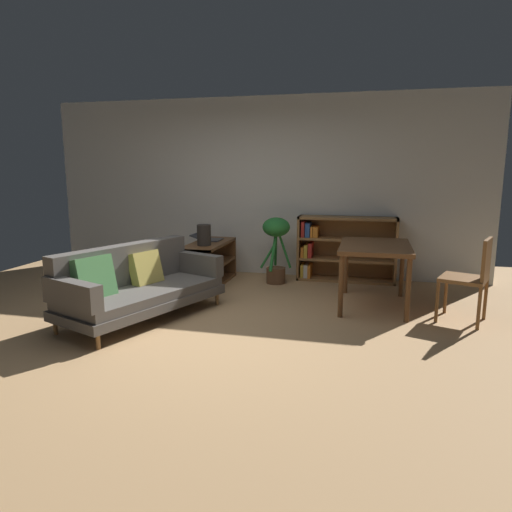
{
  "coord_description": "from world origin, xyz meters",
  "views": [
    {
      "loc": [
        1.65,
        -4.31,
        1.63
      ],
      "look_at": [
        0.39,
        0.82,
        0.63
      ],
      "focal_mm": 32.36,
      "sensor_mm": 36.0,
      "label": 1
    }
  ],
  "objects_px": {
    "potted_floor_plant": "(276,242)",
    "dining_chair_near": "(472,275)",
    "fabric_couch": "(136,284)",
    "bookshelf": "(341,248)",
    "open_laptop": "(208,239)",
    "desk_speaker": "(204,235)",
    "dining_table": "(375,252)",
    "media_console": "(209,263)"
  },
  "relations": [
    {
      "from": "open_laptop",
      "to": "bookshelf",
      "type": "height_order",
      "value": "bookshelf"
    },
    {
      "from": "fabric_couch",
      "to": "media_console",
      "type": "distance_m",
      "value": 1.66
    },
    {
      "from": "media_console",
      "to": "bookshelf",
      "type": "xyz_separation_m",
      "value": [
        1.82,
        0.69,
        0.17
      ]
    },
    {
      "from": "open_laptop",
      "to": "desk_speaker",
      "type": "height_order",
      "value": "desk_speaker"
    },
    {
      "from": "media_console",
      "to": "potted_floor_plant",
      "type": "bearing_deg",
      "value": 15.88
    },
    {
      "from": "dining_table",
      "to": "potted_floor_plant",
      "type": "bearing_deg",
      "value": 148.5
    },
    {
      "from": "fabric_couch",
      "to": "dining_chair_near",
      "type": "distance_m",
      "value": 3.62
    },
    {
      "from": "open_laptop",
      "to": "dining_chair_near",
      "type": "relative_size",
      "value": 0.47
    },
    {
      "from": "fabric_couch",
      "to": "bookshelf",
      "type": "bearing_deg",
      "value": 48.21
    },
    {
      "from": "dining_chair_near",
      "to": "bookshelf",
      "type": "xyz_separation_m",
      "value": [
        -1.47,
        1.64,
        -0.05
      ]
    },
    {
      "from": "potted_floor_plant",
      "to": "dining_table",
      "type": "height_order",
      "value": "potted_floor_plant"
    },
    {
      "from": "open_laptop",
      "to": "desk_speaker",
      "type": "relative_size",
      "value": 1.52
    },
    {
      "from": "fabric_couch",
      "to": "desk_speaker",
      "type": "xyz_separation_m",
      "value": [
        0.29,
        1.4,
        0.36
      ]
    },
    {
      "from": "fabric_couch",
      "to": "desk_speaker",
      "type": "distance_m",
      "value": 1.47
    },
    {
      "from": "fabric_couch",
      "to": "bookshelf",
      "type": "height_order",
      "value": "bookshelf"
    },
    {
      "from": "desk_speaker",
      "to": "bookshelf",
      "type": "bearing_deg",
      "value": 27.61
    },
    {
      "from": "fabric_couch",
      "to": "media_console",
      "type": "xyz_separation_m",
      "value": [
        0.27,
        1.64,
        -0.08
      ]
    },
    {
      "from": "fabric_couch",
      "to": "bookshelf",
      "type": "xyz_separation_m",
      "value": [
        2.09,
        2.33,
        0.09
      ]
    },
    {
      "from": "dining_table",
      "to": "dining_chair_near",
      "type": "xyz_separation_m",
      "value": [
        1.0,
        -0.37,
        -0.14
      ]
    },
    {
      "from": "media_console",
      "to": "fabric_couch",
      "type": "bearing_deg",
      "value": -99.37
    },
    {
      "from": "media_console",
      "to": "open_laptop",
      "type": "xyz_separation_m",
      "value": [
        -0.08,
        0.21,
        0.32
      ]
    },
    {
      "from": "media_console",
      "to": "dining_chair_near",
      "type": "bearing_deg",
      "value": -16.04
    },
    {
      "from": "potted_floor_plant",
      "to": "dining_chair_near",
      "type": "distance_m",
      "value": 2.65
    },
    {
      "from": "media_console",
      "to": "bookshelf",
      "type": "bearing_deg",
      "value": 20.93
    },
    {
      "from": "open_laptop",
      "to": "dining_table",
      "type": "relative_size",
      "value": 0.37
    },
    {
      "from": "fabric_couch",
      "to": "open_laptop",
      "type": "bearing_deg",
      "value": 84.12
    },
    {
      "from": "potted_floor_plant",
      "to": "dining_table",
      "type": "xyz_separation_m",
      "value": [
        1.36,
        -0.83,
        0.06
      ]
    },
    {
      "from": "potted_floor_plant",
      "to": "dining_chair_near",
      "type": "height_order",
      "value": "potted_floor_plant"
    },
    {
      "from": "fabric_couch",
      "to": "open_laptop",
      "type": "height_order",
      "value": "fabric_couch"
    },
    {
      "from": "potted_floor_plant",
      "to": "bookshelf",
      "type": "bearing_deg",
      "value": 25.84
    },
    {
      "from": "potted_floor_plant",
      "to": "bookshelf",
      "type": "relative_size",
      "value": 0.67
    },
    {
      "from": "dining_table",
      "to": "bookshelf",
      "type": "xyz_separation_m",
      "value": [
        -0.47,
        1.27,
        -0.19
      ]
    },
    {
      "from": "desk_speaker",
      "to": "bookshelf",
      "type": "distance_m",
      "value": 2.04
    },
    {
      "from": "media_console",
      "to": "dining_chair_near",
      "type": "xyz_separation_m",
      "value": [
        3.28,
        -0.94,
        0.22
      ]
    },
    {
      "from": "dining_table",
      "to": "bookshelf",
      "type": "relative_size",
      "value": 0.81
    },
    {
      "from": "bookshelf",
      "to": "open_laptop",
      "type": "bearing_deg",
      "value": -165.61
    },
    {
      "from": "fabric_couch",
      "to": "dining_chair_near",
      "type": "xyz_separation_m",
      "value": [
        3.55,
        0.7,
        0.14
      ]
    },
    {
      "from": "desk_speaker",
      "to": "dining_chair_near",
      "type": "bearing_deg",
      "value": -12.14
    },
    {
      "from": "bookshelf",
      "to": "desk_speaker",
      "type": "bearing_deg",
      "value": -152.39
    },
    {
      "from": "media_console",
      "to": "desk_speaker",
      "type": "xyz_separation_m",
      "value": [
        0.02,
        -0.24,
        0.44
      ]
    },
    {
      "from": "desk_speaker",
      "to": "potted_floor_plant",
      "type": "bearing_deg",
      "value": 29.3
    },
    {
      "from": "potted_floor_plant",
      "to": "media_console",
      "type": "bearing_deg",
      "value": -164.12
    }
  ]
}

